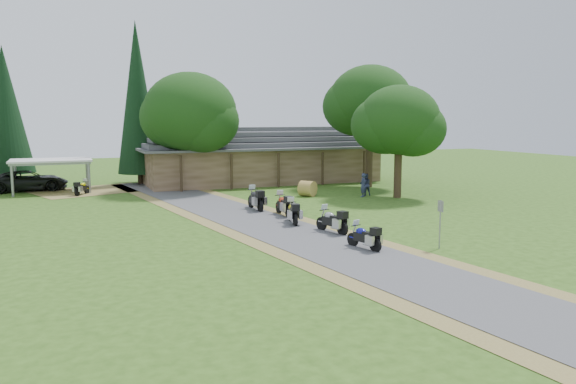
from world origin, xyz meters
name	(u,v)px	position (x,y,z in m)	size (l,w,h in m)	color
ground	(312,241)	(0.00, 0.00, 0.00)	(120.00, 120.00, 0.00)	#2C4C15
driveway	(271,227)	(-0.50, 4.00, 0.00)	(46.00, 46.00, 0.00)	#4F4F52
lodge	(260,154)	(6.00, 24.00, 2.45)	(21.40, 9.40, 4.90)	brown
carport	(52,176)	(-11.15, 23.18, 1.26)	(5.81, 3.87, 2.52)	silver
car_dark_suv	(28,176)	(-12.86, 24.69, 1.20)	(6.27, 2.67, 2.40)	black
motorcycle_row_a	(364,236)	(1.45, -2.28, 0.60)	(1.75, 0.57, 1.20)	navy
motorcycle_row_b	(332,219)	(1.74, 1.38, 0.67)	(1.95, 0.64, 1.34)	#97999E
motorcycle_row_c	(293,211)	(0.88, 4.35, 0.67)	(1.96, 0.64, 1.34)	#D1C90D
motorcycle_row_d	(283,204)	(1.38, 6.91, 0.69)	(2.03, 0.66, 1.39)	#BB3719
motorcycle_row_e	(255,198)	(0.51, 9.40, 0.73)	(2.15, 0.70, 1.47)	black
motorcycle_carport_a	(82,187)	(-9.13, 20.71, 0.57)	(1.67, 0.54, 1.14)	#DCDB01
person_a	(363,183)	(9.51, 11.87, 1.00)	(0.57, 0.41, 2.01)	#2D3454
person_b	(366,183)	(10.10, 12.48, 0.94)	(0.53, 0.38, 1.87)	#2D3454
hay_bale	(307,189)	(5.97, 13.67, 0.56)	(1.12, 1.12, 1.03)	#A47B3C
sign_post	(440,225)	(4.51, -3.47, 1.07)	(0.39, 0.06, 2.14)	gray
oak_lodge_left	(190,127)	(-1.01, 20.41, 4.91)	(7.23, 7.23, 9.83)	#123710
oak_lodge_right	(370,117)	(12.92, 16.84, 5.67)	(6.73, 6.73, 11.35)	#123710
oak_driveway	(399,135)	(11.63, 10.65, 4.44)	(5.74, 5.74, 8.88)	#123710
cedar_near	(138,103)	(-4.20, 26.04, 6.87)	(3.63, 3.63, 13.73)	black
cedar_far	(6,116)	(-14.46, 28.93, 5.78)	(4.16, 4.16, 11.56)	black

